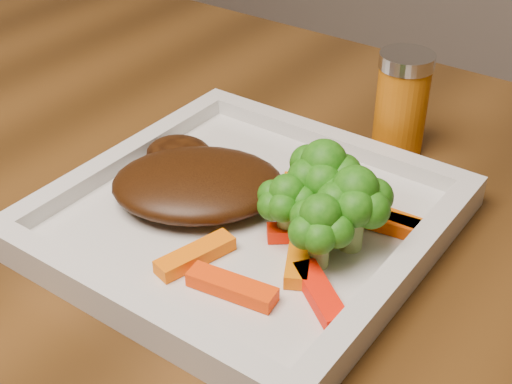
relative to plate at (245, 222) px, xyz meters
The scene contains 15 objects.
plate is the anchor object (origin of this frame).
steak 0.05m from the plate, behind, with size 0.13×0.10×0.03m, color #3A1C08.
broccoli_0 0.07m from the plate, 29.39° to the left, with size 0.06×0.06×0.07m, color #2D6911, non-canonical shape.
broccoli_1 0.09m from the plate, ahead, with size 0.06×0.06×0.06m, color #397213, non-canonical shape.
broccoli_2 0.08m from the plate, 13.00° to the right, with size 0.05×0.05×0.06m, color #3C7B14, non-canonical shape.
broccoli_3 0.05m from the plate, ahead, with size 0.05×0.05×0.06m, color #185B0F, non-canonical shape.
carrot_0 0.09m from the plate, 59.31° to the right, with size 0.06×0.02×0.01m, color #FF3C04.
carrot_1 0.11m from the plate, 26.63° to the right, with size 0.06×0.02×0.01m, color #FF1704.
carrot_2 0.06m from the plate, 85.99° to the right, with size 0.06×0.02×0.01m, color #FF6C04.
carrot_3 0.12m from the plate, 26.96° to the left, with size 0.06×0.02×0.01m, color #F76504.
carrot_4 0.07m from the plate, 67.31° to the left, with size 0.05×0.01×0.01m, color orange.
carrot_5 0.07m from the plate, 20.38° to the right, with size 0.06×0.02×0.01m, color orange.
carrot_6 0.05m from the plate, ahead, with size 0.05×0.01×0.01m, color #FF1F04.
spice_shaker 0.18m from the plate, 76.75° to the left, with size 0.04×0.04×0.09m, color #B85D0A.
carrot_7 0.11m from the plate, 25.36° to the left, with size 0.06×0.02×0.01m, color #FD4E04.
Camera 1 is at (0.27, -0.18, 1.08)m, focal length 50.00 mm.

